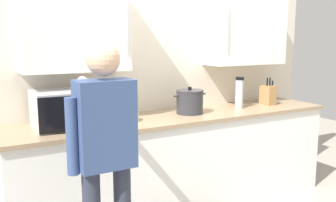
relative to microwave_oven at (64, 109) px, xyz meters
name	(u,v)px	position (x,y,z in m)	size (l,w,h in m)	color
back_wall_tiled	(164,59)	(1.06, 0.27, 0.36)	(3.65, 0.44, 2.56)	beige
counter_unit	(179,162)	(1.06, -0.04, -0.61)	(3.19, 0.67, 0.92)	white
microwave_oven	(64,109)	(0.00, 0.00, 0.00)	(0.52, 0.47, 0.30)	#B7BABF
thermos_flask	(239,92)	(1.77, -0.05, 0.01)	(0.08, 0.08, 0.32)	#B7BABF
fruit_bowl	(124,116)	(0.50, -0.04, -0.11)	(0.25, 0.25, 0.09)	white
knife_block	(268,95)	(2.17, -0.03, -0.04)	(0.11, 0.15, 0.30)	#A37547
stock_pot	(190,102)	(1.18, -0.03, -0.03)	(0.35, 0.26, 0.26)	#2D2D33
person_figure	(105,149)	(0.02, -0.88, -0.10)	(0.44, 0.67, 1.61)	#282D3D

